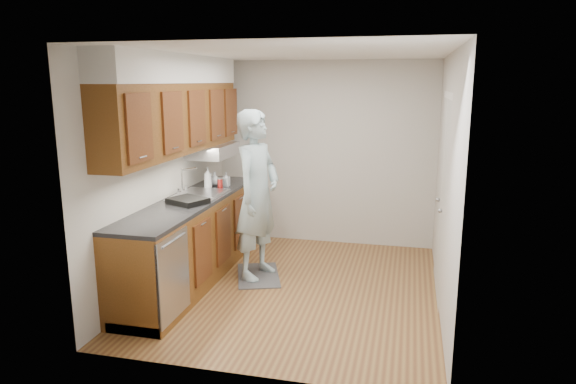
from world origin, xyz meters
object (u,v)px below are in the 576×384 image
object	(u,v)px
soap_bottle_a	(208,178)
soap_bottle_c	(215,179)
soap_bottle_b	(226,179)
steel_can	(220,183)
person	(257,184)
soda_can	(220,184)
dish_rack	(188,201)

from	to	relation	value
soap_bottle_a	soap_bottle_c	xyz separation A→B (m)	(0.01, 0.20, -0.04)
soap_bottle_a	soap_bottle_b	xyz separation A→B (m)	(0.17, 0.19, -0.04)
soap_bottle_b	steel_can	size ratio (longest dim) A/B	1.31
steel_can	soap_bottle_a	bearing A→B (deg)	-159.73
person	soap_bottle_c	world-z (taller)	person
soap_bottle_a	soda_can	xyz separation A→B (m)	(0.14, 0.03, -0.07)
soda_can	dish_rack	xyz separation A→B (m)	(-0.06, -0.82, -0.03)
soda_can	steel_can	distance (m)	0.02
soap_bottle_b	soap_bottle_c	distance (m)	0.16
person	soap_bottle_b	xyz separation A→B (m)	(-0.56, 0.52, -0.07)
soap_bottle_b	steel_can	distance (m)	0.14
soap_bottle_c	dish_rack	bearing A→B (deg)	-85.44
soda_can	soap_bottle_a	bearing A→B (deg)	-166.74
soap_bottle_c	dish_rack	xyz separation A→B (m)	(0.08, -0.98, -0.06)
person	soda_can	world-z (taller)	person
steel_can	person	bearing A→B (deg)	-33.27
person	soap_bottle_b	distance (m)	0.77
person	steel_can	bearing A→B (deg)	71.09
steel_can	soda_can	bearing A→B (deg)	-73.09
soap_bottle_a	steel_can	bearing A→B (deg)	20.27
soap_bottle_c	soda_can	distance (m)	0.21
soap_bottle_a	dish_rack	xyz separation A→B (m)	(0.09, -0.79, -0.10)
soap_bottle_a	dish_rack	size ratio (longest dim) A/B	0.69
soap_bottle_c	steel_can	distance (m)	0.19
soap_bottle_b	soap_bottle_c	size ratio (longest dim) A/B	1.01
steel_can	soap_bottle_b	bearing A→B (deg)	78.07
soap_bottle_c	soap_bottle_b	bearing A→B (deg)	-3.70
person	soap_bottle_c	xyz separation A→B (m)	(-0.72, 0.53, -0.07)
steel_can	dish_rack	xyz separation A→B (m)	(-0.05, -0.84, -0.04)
dish_rack	soda_can	bearing A→B (deg)	110.22
soap_bottle_b	soda_can	size ratio (longest dim) A/B	1.54
soap_bottle_b	soda_can	bearing A→B (deg)	-98.70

